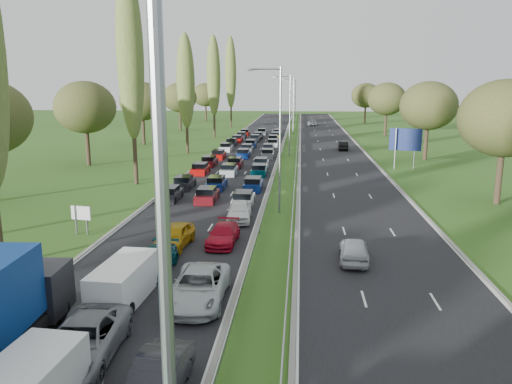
# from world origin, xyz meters

# --- Properties ---
(ground) EXTENTS (260.00, 260.00, 0.00)m
(ground) POSITION_xyz_m (4.50, 80.00, 0.00)
(ground) COLOR #31531A
(ground) RESTS_ON ground
(near_carriageway) EXTENTS (10.50, 215.00, 0.04)m
(near_carriageway) POSITION_xyz_m (-2.25, 82.50, 0.00)
(near_carriageway) COLOR black
(near_carriageway) RESTS_ON ground
(far_carriageway) EXTENTS (10.50, 215.00, 0.04)m
(far_carriageway) POSITION_xyz_m (11.25, 82.50, 0.00)
(far_carriageway) COLOR black
(far_carriageway) RESTS_ON ground
(central_reservation) EXTENTS (2.36, 215.00, 0.32)m
(central_reservation) POSITION_xyz_m (4.50, 82.50, 0.55)
(central_reservation) COLOR gray
(central_reservation) RESTS_ON ground
(lamp_columns) EXTENTS (0.18, 140.18, 12.00)m
(lamp_columns) POSITION_xyz_m (4.50, 78.00, 6.00)
(lamp_columns) COLOR gray
(lamp_columns) RESTS_ON ground
(poplar_row) EXTENTS (2.80, 127.80, 22.44)m
(poplar_row) POSITION_xyz_m (-11.50, 68.17, 12.39)
(poplar_row) COLOR #2D2116
(poplar_row) RESTS_ON ground
(woodland_left) EXTENTS (8.00, 166.00, 11.10)m
(woodland_left) POSITION_xyz_m (-22.00, 62.63, 7.68)
(woodland_left) COLOR #2D2116
(woodland_left) RESTS_ON ground
(woodland_right) EXTENTS (8.00, 153.00, 11.10)m
(woodland_right) POSITION_xyz_m (24.00, 66.67, 7.68)
(woodland_right) COLOR #2D2116
(woodland_right) RESTS_ON ground
(traffic_queue_fill) EXTENTS (9.13, 69.00, 0.80)m
(traffic_queue_fill) POSITION_xyz_m (-2.27, 77.64, 0.44)
(traffic_queue_fill) COLOR black
(traffic_queue_fill) RESTS_ON ground
(near_car_6) EXTENTS (3.00, 5.94, 1.61)m
(near_car_6) POSITION_xyz_m (-2.15, 19.25, 0.83)
(near_car_6) COLOR slate
(near_car_6) RESTS_ON near_carriageway
(near_car_7) EXTENTS (2.17, 4.79, 1.36)m
(near_car_7) POSITION_xyz_m (-2.08, 28.66, 0.70)
(near_car_7) COLOR #043D47
(near_car_7) RESTS_ON near_carriageway
(near_car_8) EXTENTS (2.18, 4.66, 1.54)m
(near_car_8) POSITION_xyz_m (-2.02, 33.28, 0.79)
(near_car_8) COLOR #B4850C
(near_car_8) RESTS_ON near_carriageway
(near_car_9) EXTENTS (1.76, 4.55, 1.48)m
(near_car_9) POSITION_xyz_m (1.44, 17.11, 0.76)
(near_car_9) COLOR black
(near_car_9) RESTS_ON near_carriageway
(near_car_10) EXTENTS (2.70, 5.75, 1.59)m
(near_car_10) POSITION_xyz_m (1.29, 24.93, 0.81)
(near_car_10) COLOR #B5BCBF
(near_car_10) RESTS_ON near_carriageway
(near_car_11) EXTENTS (1.98, 4.59, 1.32)m
(near_car_11) POSITION_xyz_m (1.08, 34.22, 0.68)
(near_car_11) COLOR #A80A1F
(near_car_11) RESTS_ON near_carriageway
(near_car_12) EXTENTS (2.17, 4.74, 1.58)m
(near_car_12) POSITION_xyz_m (1.44, 40.20, 0.81)
(near_car_12) COLOR white
(near_car_12) RESTS_ON near_carriageway
(far_car_0) EXTENTS (2.04, 4.42, 1.47)m
(far_car_0) POSITION_xyz_m (9.55, 31.56, 0.75)
(far_car_0) COLOR #B6BAC1
(far_car_0) RESTS_ON far_carriageway
(far_car_1) EXTENTS (1.59, 4.37, 1.43)m
(far_car_1) POSITION_xyz_m (13.20, 85.38, 0.74)
(far_car_1) COLOR black
(far_car_1) RESTS_ON far_carriageway
(far_car_2) EXTENTS (2.67, 5.52, 1.51)m
(far_car_2) POSITION_xyz_m (9.26, 135.24, 0.78)
(far_car_2) COLOR slate
(far_car_2) RESTS_ON far_carriageway
(white_van_rear) EXTENTS (1.94, 4.96, 1.99)m
(white_van_rear) POSITION_xyz_m (-2.42, 24.93, 1.02)
(white_van_rear) COLOR white
(white_van_rear) RESTS_ON near_carriageway
(info_sign) EXTENTS (1.50, 0.31, 2.10)m
(info_sign) POSITION_xyz_m (-9.40, 35.51, 1.37)
(info_sign) COLOR gray
(info_sign) RESTS_ON ground
(direction_sign) EXTENTS (3.82, 1.40, 5.20)m
(direction_sign) POSITION_xyz_m (19.40, 66.63, 3.57)
(direction_sign) COLOR gray
(direction_sign) RESTS_ON ground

